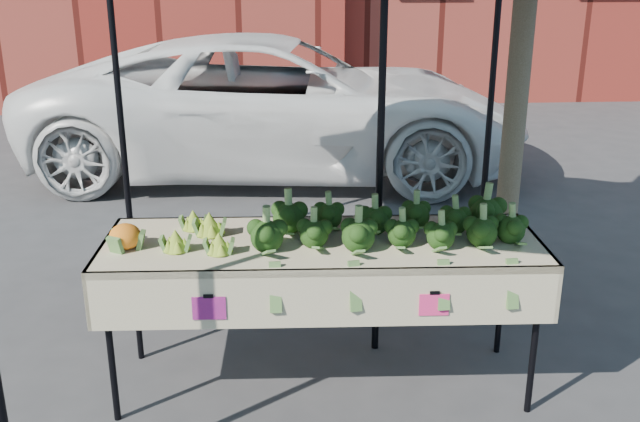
{
  "coord_description": "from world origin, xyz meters",
  "views": [
    {
      "loc": [
        -0.13,
        -3.7,
        2.36
      ],
      "look_at": [
        0.12,
        0.19,
        1.0
      ],
      "focal_mm": 40.73,
      "sensor_mm": 36.0,
      "label": 1
    }
  ],
  "objects": [
    {
      "name": "canopy",
      "position": [
        0.13,
        0.46,
        1.37
      ],
      "size": [
        3.16,
        3.16,
        2.74
      ],
      "primitive_type": null,
      "color": "black",
      "rests_on": "ground"
    },
    {
      "name": "table",
      "position": [
        0.12,
        -0.01,
        0.45
      ],
      "size": [
        2.42,
        0.87,
        0.9
      ],
      "color": "#C1B79D",
      "rests_on": "ground"
    },
    {
      "name": "ground",
      "position": [
        0.0,
        0.0,
        0.0
      ],
      "size": [
        90.0,
        90.0,
        0.0
      ],
      "primitive_type": "plane",
      "color": "#323235"
    },
    {
      "name": "romanesco_cluster",
      "position": [
        -0.55,
        0.02,
        0.99
      ],
      "size": [
        0.4,
        0.54,
        0.17
      ],
      "primitive_type": "ellipsoid",
      "color": "#97B938",
      "rests_on": "table"
    },
    {
      "name": "broccoli_heap",
      "position": [
        0.48,
        0.01,
        1.01
      ],
      "size": [
        1.51,
        0.54,
        0.22
      ],
      "primitive_type": "ellipsoid",
      "color": "black",
      "rests_on": "table"
    },
    {
      "name": "cauliflower_pair",
      "position": [
        -0.93,
        -0.06,
        0.98
      ],
      "size": [
        0.17,
        0.17,
        0.15
      ],
      "primitive_type": "ellipsoid",
      "color": "orange",
      "rests_on": "table"
    }
  ]
}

